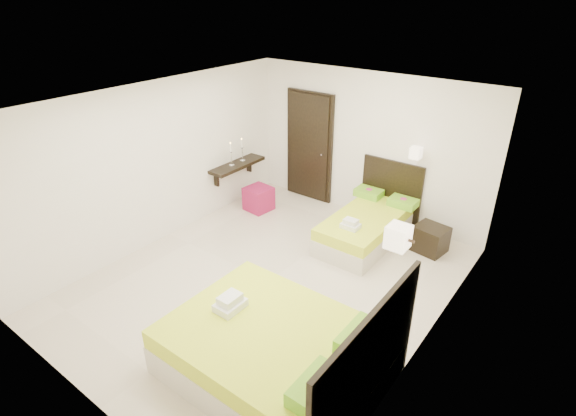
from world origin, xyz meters
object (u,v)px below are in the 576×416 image
Objects in this scene: ottoman at (259,199)px; bed_double at (280,353)px; bed_single at (368,224)px; nightstand at (430,239)px.

bed_double is at bearing -46.32° from ottoman.
bed_double is 5.05× the size of ottoman.
bed_single is 4.15× the size of ottoman.
nightstand is (0.97, 0.28, -0.07)m from bed_single.
nightstand is 3.20m from ottoman.
ottoman is at bearing 133.68° from bed_double.
nightstand is at bearing 16.03° from bed_single.
bed_single is at bearing 6.43° from ottoman.
bed_double reaches higher than nightstand.
bed_double is 3.51m from nightstand.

